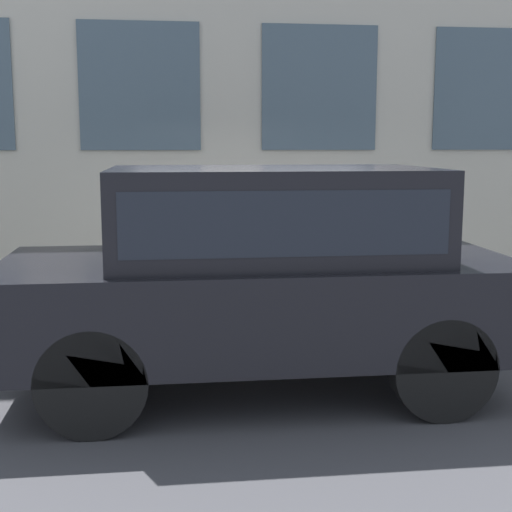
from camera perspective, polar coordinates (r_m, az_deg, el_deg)
name	(u,v)px	position (r m, az deg, el deg)	size (l,w,h in m)	color
ground_plane	(257,350)	(7.55, 0.10, -7.53)	(80.00, 80.00, 0.00)	#47474C
sidewalk	(243,310)	(8.92, -1.08, -4.34)	(2.91, 60.00, 0.18)	#A8A093
fire_hydrant	(279,283)	(7.84, 1.83, -2.18)	(0.36, 0.47, 0.87)	red
person	(234,258)	(8.15, -1.76, -0.15)	(0.27, 0.18, 1.12)	#998466
parked_truck_charcoal_near	(264,265)	(6.10, 0.67, -0.76)	(1.88, 4.33, 1.95)	black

